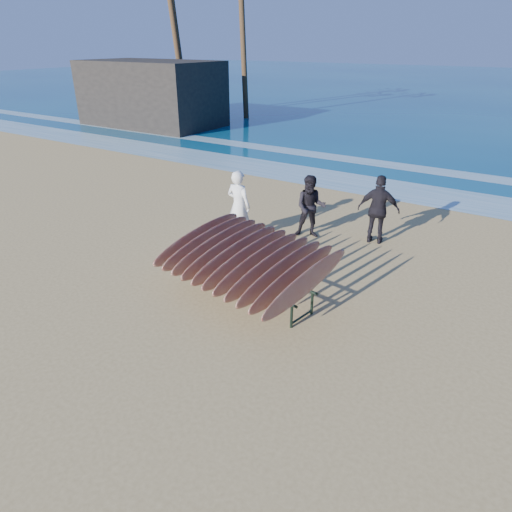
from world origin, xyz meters
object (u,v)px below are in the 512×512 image
object	(u,v)px
surfboard_rack	(247,259)
person_white	(239,206)
person_dark_b	(378,210)
person_dark_a	(311,207)
building	(151,93)

from	to	relation	value
surfboard_rack	person_white	distance (m)	3.09
person_dark_b	surfboard_rack	bearing A→B (deg)	60.36
person_dark_a	building	size ratio (longest dim) A/B	0.20
person_white	person_dark_a	size ratio (longest dim) A/B	1.10
person_dark_a	surfboard_rack	bearing A→B (deg)	-108.88
person_dark_a	building	bearing A→B (deg)	122.24
person_dark_b	building	xyz separation A→B (m)	(-18.49, 10.52, 0.99)
person_dark_a	person_dark_b	bearing A→B (deg)	-4.06
person_white	building	xyz separation A→B (m)	(-15.25, 12.32, 0.96)
surfboard_rack	person_dark_a	xyz separation A→B (m)	(-0.34, 3.63, 0.01)
surfboard_rack	building	distance (m)	22.65
person_dark_b	building	distance (m)	21.30
person_white	person_dark_b	distance (m)	3.71
person_dark_b	building	size ratio (longest dim) A/B	0.21
person_white	building	world-z (taller)	building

